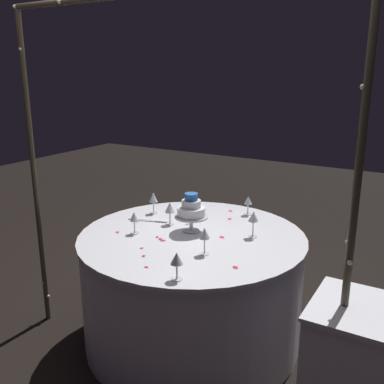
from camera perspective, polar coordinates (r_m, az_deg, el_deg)
The scene contains 27 objects.
ground_plane at distance 3.19m, azimuth -0.00°, elevation -18.28°, with size 12.00×12.00×0.00m, color black.
decorative_arch at distance 2.38m, azimuth -4.39°, elevation 7.02°, with size 2.12×0.06×2.17m.
main_table at distance 3.00m, azimuth -0.00°, elevation -12.30°, with size 1.47×1.47×0.75m.
side_table at distance 2.41m, azimuth 20.69°, elevation -21.47°, with size 0.47×0.47×0.73m.
tiered_cake at distance 2.84m, azimuth -0.10°, elevation -2.37°, with size 0.22×0.22×0.26m.
wine_glass_0 at distance 2.99m, azimuth -2.91°, elevation -2.12°, with size 0.07×0.07×0.16m.
wine_glass_1 at distance 2.79m, azimuth 8.02°, elevation -3.34°, with size 0.06×0.06×0.17m.
wine_glass_2 at distance 3.21m, azimuth 7.33°, elevation -1.21°, with size 0.06×0.06×0.14m.
wine_glass_3 at distance 2.85m, azimuth -7.56°, elevation -3.37°, with size 0.06×0.06×0.15m.
wine_glass_4 at distance 2.22m, azimuth -2.01°, elevation -8.80°, with size 0.07×0.07×0.15m.
wine_glass_5 at distance 2.51m, azimuth 1.65°, elevation -5.57°, with size 0.06×0.06×0.16m.
wine_glass_6 at distance 3.23m, azimuth -5.07°, elevation -0.79°, with size 0.06×0.06×0.16m.
cake_knife at distance 3.09m, azimuth -5.42°, elevation -3.75°, with size 0.29×0.10×0.01m.
rose_petal_0 at distance 2.80m, azimuth 3.94°, elevation -5.89°, with size 0.04×0.03×0.00m, color #E02D47.
rose_petal_1 at distance 3.10m, azimuth -7.23°, elevation -3.83°, with size 0.03×0.02×0.00m, color #E02D47.
rose_petal_2 at distance 2.54m, azimuth -6.34°, elevation -8.30°, with size 0.03×0.02×0.00m, color #E02D47.
rose_petal_3 at distance 2.77m, azimuth -4.14°, elevation -6.14°, with size 0.03×0.02×0.00m, color #E02D47.
rose_petal_4 at distance 3.14m, azimuth 4.95°, elevation -3.51°, with size 0.04×0.03×0.00m, color #E02D47.
rose_petal_5 at distance 2.75m, azimuth -3.79°, elevation -6.33°, with size 0.04×0.02×0.00m, color #E02D47.
rose_petal_6 at distance 2.64m, azimuth -6.59°, elevation -7.30°, with size 0.03×0.02×0.00m, color #E02D47.
rose_petal_7 at distance 2.92m, azimuth -9.70°, elevation -5.19°, with size 0.03×0.02×0.00m, color #E02D47.
rose_petal_8 at distance 3.02m, azimuth -0.60°, elevation -4.21°, with size 0.03×0.02×0.00m, color #E02D47.
rose_petal_9 at distance 2.40m, azimuth 5.69°, elevation -9.75°, with size 0.04×0.03×0.00m, color #E02D47.
rose_petal_10 at distance 3.12m, azimuth 1.29°, elevation -3.55°, with size 0.03×0.02×0.00m, color #E02D47.
rose_petal_11 at distance 2.80m, azimuth -4.56°, elevation -5.88°, with size 0.03×0.02×0.00m, color #E02D47.
rose_petal_12 at distance 2.40m, azimuth -5.98°, elevation -9.72°, with size 0.03×0.02×0.00m, color #E02D47.
rose_petal_13 at distance 3.31m, azimuth 5.11°, elevation -2.47°, with size 0.04×0.03×0.00m, color #E02D47.
Camera 1 is at (-1.35, 2.27, 1.78)m, focal length 40.84 mm.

